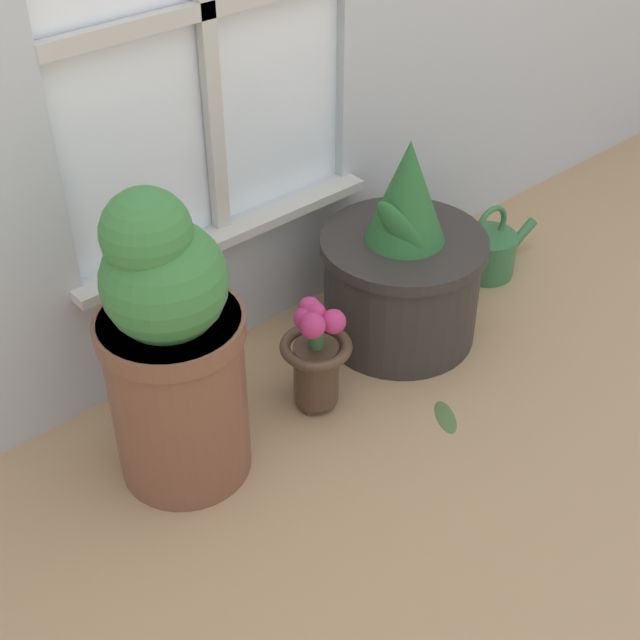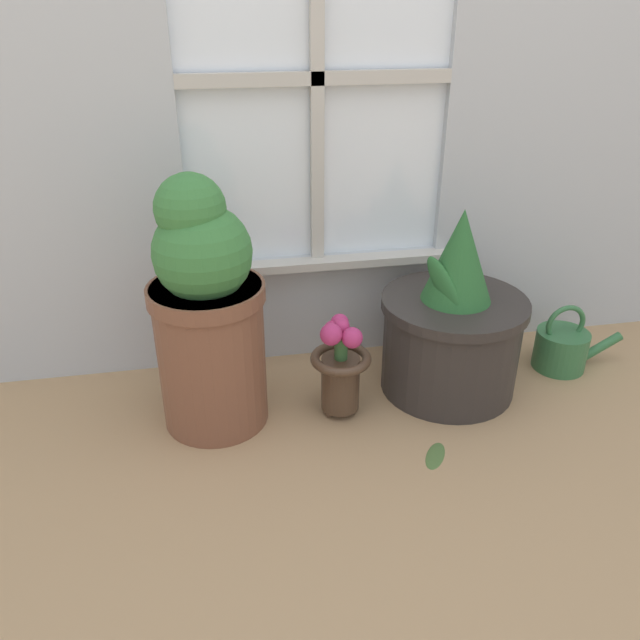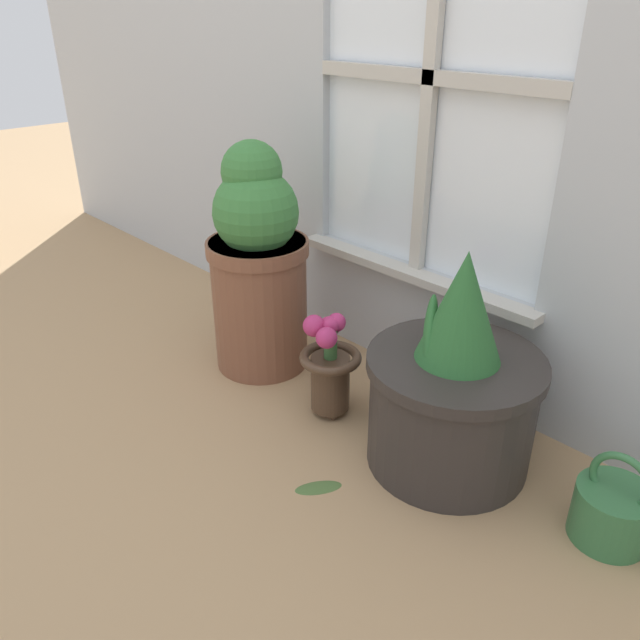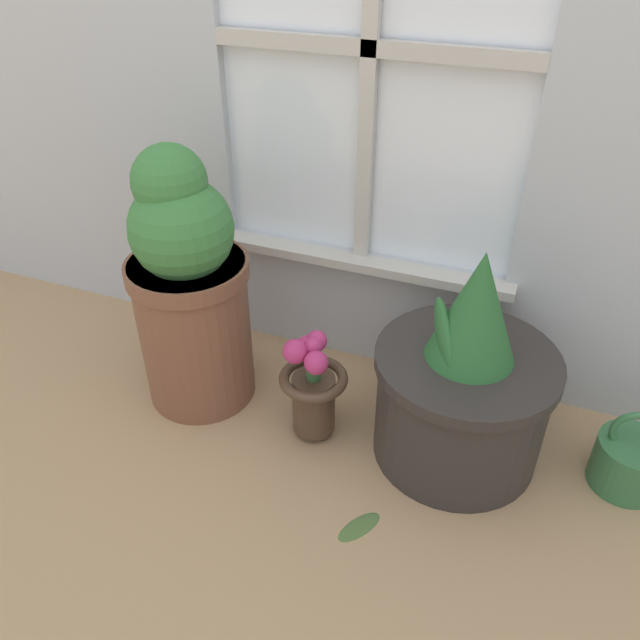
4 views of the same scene
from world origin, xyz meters
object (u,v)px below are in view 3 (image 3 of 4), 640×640
at_px(potted_plant_left, 258,265).
at_px(flower_vase, 329,364).
at_px(potted_plant_right, 453,390).
at_px(watering_can, 614,513).

relative_size(potted_plant_left, flower_vase, 2.31).
bearing_deg(potted_plant_right, watering_can, 5.62).
distance_m(potted_plant_left, watering_can, 1.09).
bearing_deg(potted_plant_left, potted_plant_right, 2.34).
xyz_separation_m(potted_plant_left, potted_plant_right, (0.67, 0.03, -0.12)).
height_order(potted_plant_left, watering_can, potted_plant_left).
relative_size(potted_plant_right, watering_can, 1.92).
bearing_deg(flower_vase, watering_can, 8.33).
relative_size(flower_vase, watering_can, 1.03).
bearing_deg(potted_plant_right, potted_plant_left, -177.66).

